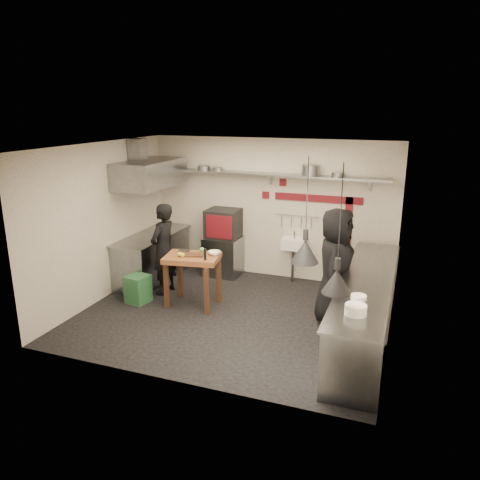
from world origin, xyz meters
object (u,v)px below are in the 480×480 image
(combi_oven, at_px, (223,223))
(chef_left, at_px, (163,249))
(prep_table, at_px, (193,281))
(green_bin, at_px, (138,289))
(chef_right, at_px, (335,267))
(oven_stand, at_px, (223,256))

(combi_oven, relative_size, chef_left, 0.37)
(combi_oven, distance_m, prep_table, 1.79)
(green_bin, bearing_deg, chef_right, 7.24)
(oven_stand, distance_m, combi_oven, 0.69)
(prep_table, bearing_deg, oven_stand, 83.76)
(green_bin, height_order, chef_left, chef_left)
(chef_right, bearing_deg, green_bin, 96.36)
(combi_oven, bearing_deg, chef_left, -115.84)
(oven_stand, height_order, chef_left, chef_left)
(combi_oven, bearing_deg, prep_table, -85.94)
(chef_left, bearing_deg, green_bin, -14.89)
(green_bin, height_order, prep_table, prep_table)
(oven_stand, xyz_separation_m, chef_right, (2.52, -1.45, 0.54))
(chef_left, xyz_separation_m, chef_right, (3.17, -0.14, 0.09))
(prep_table, bearing_deg, chef_right, -4.81)
(prep_table, bearing_deg, green_bin, -177.10)
(chef_left, height_order, chef_right, chef_right)
(combi_oven, height_order, prep_table, combi_oven)
(prep_table, height_order, chef_right, chef_right)
(chef_left, distance_m, chef_right, 3.18)
(green_bin, distance_m, chef_right, 3.50)
(combi_oven, height_order, green_bin, combi_oven)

